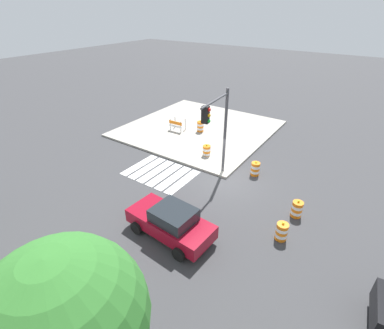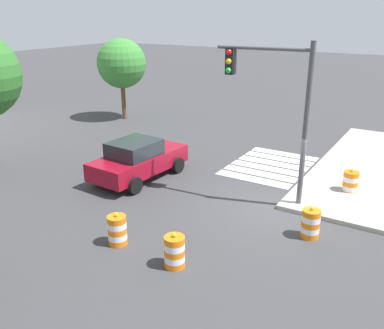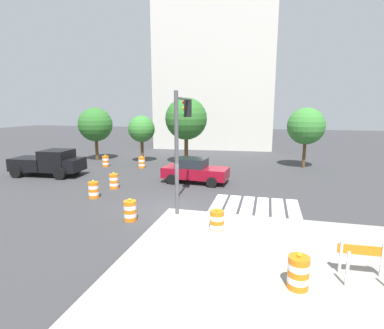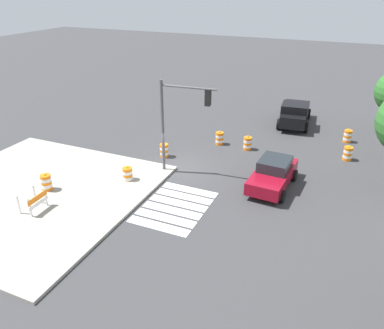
# 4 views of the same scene
# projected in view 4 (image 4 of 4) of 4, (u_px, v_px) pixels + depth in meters

# --- Properties ---
(ground_plane) EXTENTS (120.00, 120.00, 0.00)m
(ground_plane) POSITION_uv_depth(u_px,v_px,m) (177.00, 169.00, 23.52)
(ground_plane) COLOR #38383A
(sidewalk_corner) EXTENTS (12.00, 12.00, 0.15)m
(sidewalk_corner) POSITION_uv_depth(u_px,v_px,m) (31.00, 193.00, 20.71)
(sidewalk_corner) COLOR #9E998E
(sidewalk_corner) RESTS_ON ground
(crosswalk_stripes) EXTENTS (4.35, 3.20, 0.02)m
(crosswalk_stripes) POSITION_uv_depth(u_px,v_px,m) (175.00, 207.00, 19.58)
(crosswalk_stripes) COLOR silver
(crosswalk_stripes) RESTS_ON ground
(sports_car) EXTENTS (4.41, 2.34, 1.63)m
(sports_car) POSITION_uv_depth(u_px,v_px,m) (273.00, 174.00, 21.18)
(sports_car) COLOR maroon
(sports_car) RESTS_ON ground
(pickup_truck) EXTENTS (5.30, 2.69, 1.92)m
(pickup_truck) POSITION_uv_depth(u_px,v_px,m) (295.00, 114.00, 30.17)
(pickup_truck) COLOR black
(pickup_truck) RESTS_ON ground
(traffic_barrel_near_corner) EXTENTS (0.56, 0.56, 1.02)m
(traffic_barrel_near_corner) POSITION_uv_depth(u_px,v_px,m) (128.00, 175.00, 21.82)
(traffic_barrel_near_corner) COLOR orange
(traffic_barrel_near_corner) RESTS_ON ground
(traffic_barrel_crosswalk_end) EXTENTS (0.56, 0.56, 1.02)m
(traffic_barrel_crosswalk_end) POSITION_uv_depth(u_px,v_px,m) (220.00, 138.00, 26.85)
(traffic_barrel_crosswalk_end) COLOR orange
(traffic_barrel_crosswalk_end) RESTS_ON ground
(traffic_barrel_median_near) EXTENTS (0.56, 0.56, 1.02)m
(traffic_barrel_median_near) POSITION_uv_depth(u_px,v_px,m) (348.00, 136.00, 27.21)
(traffic_barrel_median_near) COLOR orange
(traffic_barrel_median_near) RESTS_ON ground
(traffic_barrel_median_far) EXTENTS (0.56, 0.56, 1.02)m
(traffic_barrel_median_far) POSITION_uv_depth(u_px,v_px,m) (348.00, 153.00, 24.49)
(traffic_barrel_median_far) COLOR orange
(traffic_barrel_median_far) RESTS_ON ground
(traffic_barrel_far_curb) EXTENTS (0.56, 0.56, 1.02)m
(traffic_barrel_far_curb) POSITION_uv_depth(u_px,v_px,m) (248.00, 143.00, 26.01)
(traffic_barrel_far_curb) COLOR orange
(traffic_barrel_far_curb) RESTS_ON ground
(traffic_barrel_lane_center) EXTENTS (0.56, 0.56, 1.02)m
(traffic_barrel_lane_center) POSITION_uv_depth(u_px,v_px,m) (164.00, 150.00, 24.94)
(traffic_barrel_lane_center) COLOR orange
(traffic_barrel_lane_center) RESTS_ON ground
(traffic_barrel_on_sidewalk) EXTENTS (0.56, 0.56, 1.02)m
(traffic_barrel_on_sidewalk) POSITION_uv_depth(u_px,v_px,m) (46.00, 182.00, 20.70)
(traffic_barrel_on_sidewalk) COLOR orange
(traffic_barrel_on_sidewalk) RESTS_ON sidewalk_corner
(construction_barricade) EXTENTS (1.30, 0.82, 1.00)m
(construction_barricade) POSITION_uv_depth(u_px,v_px,m) (35.00, 200.00, 18.79)
(construction_barricade) COLOR silver
(construction_barricade) RESTS_ON sidewalk_corner
(traffic_light_pole) EXTENTS (0.59, 3.28, 5.50)m
(traffic_light_pole) POSITION_uv_depth(u_px,v_px,m) (181.00, 112.00, 21.20)
(traffic_light_pole) COLOR #4C4C51
(traffic_light_pole) RESTS_ON sidewalk_corner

